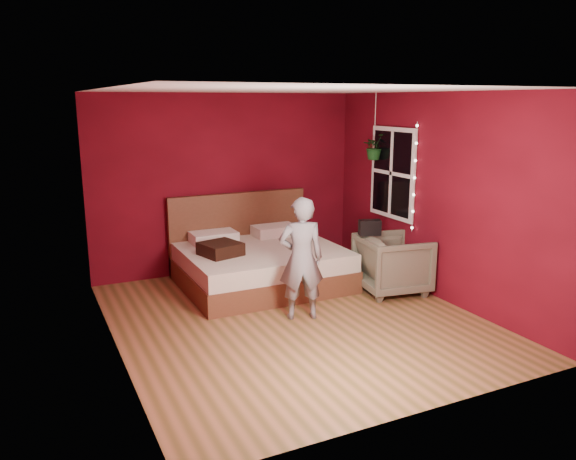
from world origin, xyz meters
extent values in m
plane|color=#99613D|center=(0.00, 0.00, 0.00)|extent=(4.50, 4.50, 0.00)
cube|color=maroon|center=(0.00, 2.26, 1.30)|extent=(4.00, 0.02, 2.60)
cube|color=maroon|center=(0.00, -2.26, 1.30)|extent=(4.00, 0.02, 2.60)
cube|color=maroon|center=(-2.01, 0.00, 1.30)|extent=(0.02, 4.50, 2.60)
cube|color=maroon|center=(2.01, 0.00, 1.30)|extent=(0.02, 4.50, 2.60)
cube|color=silver|center=(0.00, 0.00, 2.61)|extent=(4.00, 4.50, 0.02)
cube|color=white|center=(1.97, 0.90, 1.50)|extent=(0.04, 0.97, 1.27)
cube|color=black|center=(1.96, 0.90, 1.50)|extent=(0.02, 0.85, 1.15)
cube|color=white|center=(1.95, 0.90, 1.50)|extent=(0.03, 0.05, 1.15)
cube|color=white|center=(1.95, 0.90, 1.50)|extent=(0.03, 0.85, 0.05)
cylinder|color=silver|center=(1.94, 0.38, 1.50)|extent=(0.01, 0.01, 1.45)
sphere|color=#FFF2CC|center=(1.94, 0.38, 0.83)|extent=(0.04, 0.04, 0.04)
sphere|color=#FFF2CC|center=(1.94, 0.38, 1.05)|extent=(0.04, 0.04, 0.04)
sphere|color=#FFF2CC|center=(1.94, 0.38, 1.27)|extent=(0.04, 0.04, 0.04)
sphere|color=#FFF2CC|center=(1.94, 0.38, 1.50)|extent=(0.04, 0.04, 0.04)
sphere|color=#FFF2CC|center=(1.94, 0.38, 1.73)|extent=(0.04, 0.04, 0.04)
sphere|color=#FFF2CC|center=(1.94, 0.38, 1.95)|extent=(0.04, 0.04, 0.04)
sphere|color=#FFF2CC|center=(1.94, 0.38, 2.17)|extent=(0.04, 0.04, 0.04)
cube|color=brown|center=(0.14, 1.30, 0.15)|extent=(2.12, 1.80, 0.30)
cube|color=beige|center=(0.14, 1.30, 0.41)|extent=(2.08, 1.77, 0.23)
cube|color=brown|center=(0.14, 2.16, 0.58)|extent=(2.12, 0.08, 1.17)
cube|color=white|center=(-0.34, 1.90, 0.60)|extent=(0.64, 0.40, 0.15)
cube|color=white|center=(0.61, 1.90, 0.60)|extent=(0.64, 0.40, 0.15)
imported|color=slate|center=(0.09, 0.01, 0.72)|extent=(0.60, 0.48, 1.44)
imported|color=#6C6B55|center=(1.59, 0.30, 0.39)|extent=(0.97, 0.95, 0.77)
cube|color=black|center=(1.32, 0.46, 0.87)|extent=(0.31, 0.22, 0.20)
cube|color=black|center=(-0.48, 1.21, 0.61)|extent=(0.57, 0.57, 0.16)
cylinder|color=silver|center=(1.88, 1.24, 2.32)|extent=(0.01, 0.01, 0.57)
imported|color=#17511B|center=(1.88, 1.24, 1.85)|extent=(0.40, 0.37, 0.37)
camera|label=1|loc=(-2.74, -5.51, 2.49)|focal=35.00mm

